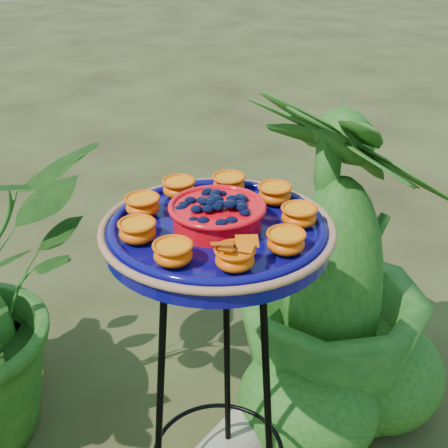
# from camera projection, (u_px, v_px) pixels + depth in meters

# --- Properties ---
(tripod_stand) EXTENTS (0.39, 0.39, 0.86)m
(tripod_stand) POSITION_uv_depth(u_px,v_px,m) (218.00, 378.00, 1.37)
(tripod_stand) COLOR black
(tripod_stand) RESTS_ON ground
(feeder_dish) EXTENTS (0.55, 0.55, 0.10)m
(feeder_dish) POSITION_uv_depth(u_px,v_px,m) (217.00, 227.00, 1.20)
(feeder_dish) COLOR #090755
(feeder_dish) RESTS_ON tripod_stand
(shrub_back_right) EXTENTS (0.79, 0.79, 1.04)m
(shrub_back_right) POSITION_uv_depth(u_px,v_px,m) (335.00, 266.00, 1.79)
(shrub_back_right) COLOR #164512
(shrub_back_right) RESTS_ON ground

